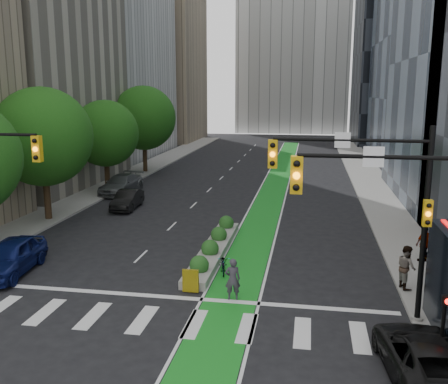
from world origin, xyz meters
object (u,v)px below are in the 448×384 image
at_px(cyclist, 233,279).
at_px(parked_car_right, 423,356).
at_px(parked_car_left_far, 121,184).
at_px(pedestrian_near, 406,267).
at_px(parked_car_left_mid, 127,200).
at_px(bicycle, 223,264).
at_px(parked_car_left_near, 10,257).
at_px(median_planter, 214,247).
at_px(pedestrian_far, 424,243).

xyz_separation_m(cyclist, parked_car_right, (6.53, -4.69, -0.21)).
xyz_separation_m(parked_car_left_far, parked_car_right, (19.10, -24.53, -0.10)).
bearing_deg(pedestrian_near, parked_car_left_mid, 37.69).
bearing_deg(bicycle, parked_car_left_near, 178.41).
bearing_deg(median_planter, bicycle, -69.66).
distance_m(bicycle, parked_car_right, 10.68).
distance_m(parked_car_left_mid, pedestrian_far, 20.74).
bearing_deg(parked_car_left_far, median_planter, -48.53).
relative_size(bicycle, pedestrian_near, 0.88).
distance_m(cyclist, parked_car_left_near, 10.88).
bearing_deg(median_planter, parked_car_left_far, 126.89).
distance_m(bicycle, parked_car_left_far, 20.51).
relative_size(parked_car_left_near, pedestrian_near, 2.58).
height_order(bicycle, parked_car_right, parked_car_right).
distance_m(parked_car_left_near, parked_car_left_mid, 13.47).
bearing_deg(parked_car_right, pedestrian_near, -101.09).
height_order(median_planter, bicycle, median_planter).
bearing_deg(parked_car_left_far, cyclist, -53.07).
distance_m(pedestrian_near, pedestrian_far, 4.00).
height_order(bicycle, pedestrian_far, pedestrian_far).
height_order(parked_car_right, pedestrian_near, pedestrian_near).
distance_m(parked_car_left_near, pedestrian_near, 18.07).
relative_size(bicycle, parked_car_right, 0.34).
xyz_separation_m(median_planter, parked_car_left_near, (-8.94, -4.43, 0.46)).
bearing_deg(parked_car_left_near, parked_car_left_mid, 80.80).
bearing_deg(bicycle, cyclist, -85.10).
xyz_separation_m(median_planter, parked_car_right, (8.40, -10.27, 0.31)).
distance_m(cyclist, parked_car_left_far, 23.49).
height_order(median_planter, parked_car_left_near, parked_car_left_near).
bearing_deg(parked_car_left_mid, pedestrian_near, -39.15).
distance_m(bicycle, parked_car_left_mid, 14.81).
bearing_deg(bicycle, parked_car_right, -57.88).
height_order(parked_car_left_far, pedestrian_far, pedestrian_far).
height_order(cyclist, parked_car_right, cyclist).
height_order(cyclist, pedestrian_near, pedestrian_near).
relative_size(median_planter, cyclist, 5.77).
bearing_deg(pedestrian_near, cyclist, 90.04).
bearing_deg(parked_car_left_mid, pedestrian_far, -28.35).
distance_m(cyclist, parked_car_right, 8.04).
height_order(parked_car_left_mid, pedestrian_near, pedestrian_near).
relative_size(parked_car_left_near, parked_car_left_mid, 1.18).
xyz_separation_m(median_planter, pedestrian_far, (10.60, 0.27, 0.71)).
relative_size(parked_car_left_mid, pedestrian_far, 2.22).
height_order(median_planter, parked_car_left_far, parked_car_left_far).
bearing_deg(parked_car_left_near, parked_car_right, -24.67).
xyz_separation_m(bicycle, cyclist, (0.90, -2.98, 0.45)).
distance_m(parked_car_left_near, parked_car_right, 18.30).
bearing_deg(parked_car_left_near, bicycle, 4.36).
distance_m(median_planter, parked_car_left_far, 17.83).
relative_size(cyclist, pedestrian_far, 0.95).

